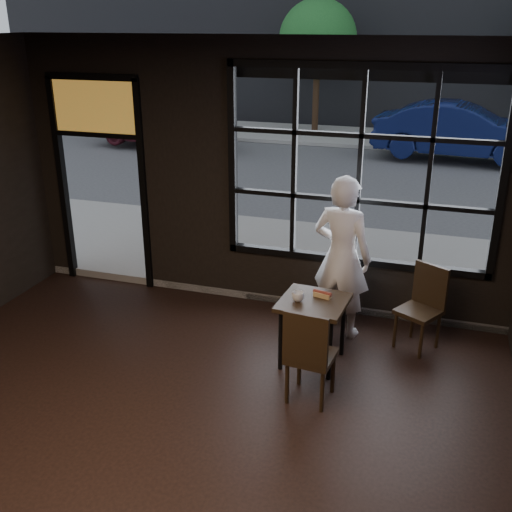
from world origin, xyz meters
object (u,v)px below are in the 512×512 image
(cafe_table, at_px, (312,331))
(chair_near, at_px, (311,353))
(navy_car, at_px, (459,131))
(man, at_px, (342,257))

(cafe_table, relative_size, chair_near, 0.74)
(cafe_table, xyz_separation_m, navy_car, (1.38, 10.35, 0.42))
(cafe_table, bearing_deg, man, 83.47)
(chair_near, bearing_deg, navy_car, -90.53)
(chair_near, xyz_separation_m, navy_car, (1.26, 10.98, 0.30))
(man, height_order, navy_car, man)
(cafe_table, height_order, navy_car, navy_car)
(chair_near, height_order, navy_car, navy_car)
(chair_near, bearing_deg, man, -84.83)
(navy_car, bearing_deg, cafe_table, 177.15)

